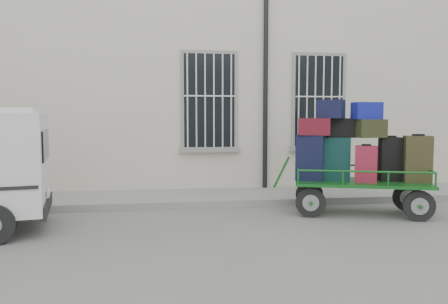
% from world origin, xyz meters
% --- Properties ---
extents(ground, '(80.00, 80.00, 0.00)m').
position_xyz_m(ground, '(0.00, 0.00, 0.00)').
color(ground, slate).
rests_on(ground, ground).
extents(building, '(24.00, 5.15, 6.00)m').
position_xyz_m(building, '(0.00, 5.50, 3.00)').
color(building, beige).
rests_on(building, ground).
extents(sidewalk, '(24.00, 1.70, 0.15)m').
position_xyz_m(sidewalk, '(0.00, 2.20, 0.07)').
color(sidewalk, gray).
rests_on(sidewalk, ground).
extents(luggage_cart, '(2.95, 1.81, 2.19)m').
position_xyz_m(luggage_cart, '(2.17, 0.47, 1.08)').
color(luggage_cart, black).
rests_on(luggage_cart, ground).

